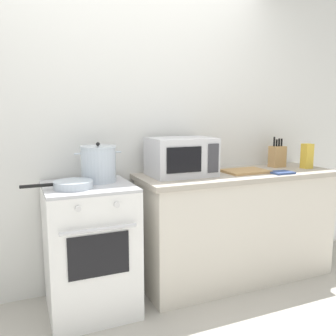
{
  "coord_description": "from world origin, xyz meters",
  "views": [
    {
      "loc": [
        -0.79,
        -1.85,
        1.42
      ],
      "look_at": [
        0.25,
        0.6,
        1.0
      ],
      "focal_mm": 38.33,
      "sensor_mm": 36.0,
      "label": 1
    }
  ],
  "objects_px": {
    "frying_pan": "(72,185)",
    "pasta_box": "(307,156)",
    "stock_pot": "(99,164)",
    "knife_block": "(277,156)",
    "oven_mitt": "(281,172)",
    "cutting_board": "(245,171)",
    "microwave": "(181,157)",
    "stove": "(90,248)"
  },
  "relations": [
    {
      "from": "cutting_board",
      "to": "oven_mitt",
      "type": "height_order",
      "value": "cutting_board"
    },
    {
      "from": "stove",
      "to": "oven_mitt",
      "type": "distance_m",
      "value": 1.62
    },
    {
      "from": "stock_pot",
      "to": "pasta_box",
      "type": "xyz_separation_m",
      "value": [
        1.84,
        -0.11,
        -0.02
      ]
    },
    {
      "from": "stove",
      "to": "frying_pan",
      "type": "xyz_separation_m",
      "value": [
        -0.12,
        -0.08,
        0.48
      ]
    },
    {
      "from": "cutting_board",
      "to": "knife_block",
      "type": "xyz_separation_m",
      "value": [
        0.44,
        0.14,
        0.09
      ]
    },
    {
      "from": "pasta_box",
      "to": "oven_mitt",
      "type": "bearing_deg",
      "value": -161.61
    },
    {
      "from": "stove",
      "to": "microwave",
      "type": "xyz_separation_m",
      "value": [
        0.75,
        0.08,
        0.61
      ]
    },
    {
      "from": "frying_pan",
      "to": "oven_mitt",
      "type": "bearing_deg",
      "value": -2.81
    },
    {
      "from": "stock_pot",
      "to": "knife_block",
      "type": "distance_m",
      "value": 1.65
    },
    {
      "from": "frying_pan",
      "to": "oven_mitt",
      "type": "height_order",
      "value": "frying_pan"
    },
    {
      "from": "pasta_box",
      "to": "oven_mitt",
      "type": "relative_size",
      "value": 1.22
    },
    {
      "from": "frying_pan",
      "to": "pasta_box",
      "type": "distance_m",
      "value": 2.05
    },
    {
      "from": "cutting_board",
      "to": "knife_block",
      "type": "height_order",
      "value": "knife_block"
    },
    {
      "from": "cutting_board",
      "to": "oven_mitt",
      "type": "distance_m",
      "value": 0.29
    },
    {
      "from": "microwave",
      "to": "oven_mitt",
      "type": "bearing_deg",
      "value": -16.67
    },
    {
      "from": "stock_pot",
      "to": "oven_mitt",
      "type": "relative_size",
      "value": 1.87
    },
    {
      "from": "knife_block",
      "to": "oven_mitt",
      "type": "relative_size",
      "value": 1.53
    },
    {
      "from": "pasta_box",
      "to": "microwave",
      "type": "bearing_deg",
      "value": 174.8
    },
    {
      "from": "knife_block",
      "to": "pasta_box",
      "type": "xyz_separation_m",
      "value": [
        0.19,
        -0.17,
        0.01
      ]
    },
    {
      "from": "stock_pot",
      "to": "microwave",
      "type": "bearing_deg",
      "value": -0.58
    },
    {
      "from": "stock_pot",
      "to": "knife_block",
      "type": "height_order",
      "value": "stock_pot"
    },
    {
      "from": "stock_pot",
      "to": "knife_block",
      "type": "relative_size",
      "value": 1.22
    },
    {
      "from": "cutting_board",
      "to": "pasta_box",
      "type": "distance_m",
      "value": 0.64
    },
    {
      "from": "frying_pan",
      "to": "cutting_board",
      "type": "xyz_separation_m",
      "value": [
        1.42,
        0.08,
        -0.02
      ]
    },
    {
      "from": "stove",
      "to": "knife_block",
      "type": "distance_m",
      "value": 1.84
    },
    {
      "from": "microwave",
      "to": "pasta_box",
      "type": "relative_size",
      "value": 2.27
    },
    {
      "from": "microwave",
      "to": "oven_mitt",
      "type": "height_order",
      "value": "microwave"
    },
    {
      "from": "stock_pot",
      "to": "microwave",
      "type": "relative_size",
      "value": 0.67
    },
    {
      "from": "stock_pot",
      "to": "pasta_box",
      "type": "distance_m",
      "value": 1.84
    },
    {
      "from": "frying_pan",
      "to": "oven_mitt",
      "type": "relative_size",
      "value": 2.55
    },
    {
      "from": "stock_pot",
      "to": "frying_pan",
      "type": "height_order",
      "value": "stock_pot"
    },
    {
      "from": "stock_pot",
      "to": "oven_mitt",
      "type": "xyz_separation_m",
      "value": [
        1.45,
        -0.24,
        -0.12
      ]
    },
    {
      "from": "cutting_board",
      "to": "knife_block",
      "type": "bearing_deg",
      "value": 17.51
    },
    {
      "from": "frying_pan",
      "to": "pasta_box",
      "type": "bearing_deg",
      "value": 1.36
    },
    {
      "from": "oven_mitt",
      "to": "stock_pot",
      "type": "bearing_deg",
      "value": 170.41
    },
    {
      "from": "frying_pan",
      "to": "microwave",
      "type": "relative_size",
      "value": 0.92
    },
    {
      "from": "frying_pan",
      "to": "knife_block",
      "type": "relative_size",
      "value": 1.66
    },
    {
      "from": "frying_pan",
      "to": "stove",
      "type": "bearing_deg",
      "value": 33.72
    },
    {
      "from": "microwave",
      "to": "cutting_board",
      "type": "relative_size",
      "value": 1.39
    },
    {
      "from": "oven_mitt",
      "to": "cutting_board",
      "type": "bearing_deg",
      "value": 146.33
    },
    {
      "from": "frying_pan",
      "to": "cutting_board",
      "type": "distance_m",
      "value": 1.42
    },
    {
      "from": "frying_pan",
      "to": "pasta_box",
      "type": "xyz_separation_m",
      "value": [
        2.05,
        0.05,
        0.08
      ]
    }
  ]
}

